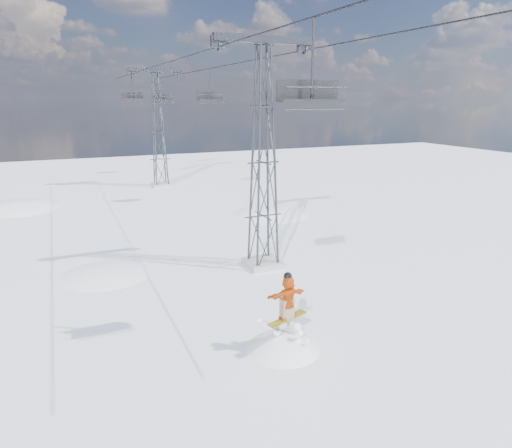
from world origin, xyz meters
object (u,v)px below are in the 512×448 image
(lift_tower_near, at_px, (263,163))
(lift_chair_near, at_px, (310,93))
(snowboarder_jump, at_px, (282,388))
(lift_tower_far, at_px, (159,131))

(lift_tower_near, xyz_separation_m, lift_chair_near, (-2.20, -8.25, 3.28))
(lift_tower_near, distance_m, lift_chair_near, 9.15)
(lift_tower_near, height_order, snowboarder_jump, lift_tower_near)
(lift_tower_near, height_order, lift_chair_near, lift_tower_near)
(snowboarder_jump, bearing_deg, lift_tower_near, 70.52)
(lift_tower_far, relative_size, snowboarder_jump, 1.65)
(snowboarder_jump, relative_size, lift_chair_near, 2.64)
(lift_tower_far, xyz_separation_m, lift_chair_near, (-2.20, -33.25, 3.28))
(lift_tower_near, height_order, lift_tower_far, same)
(lift_tower_near, relative_size, lift_chair_near, 4.34)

